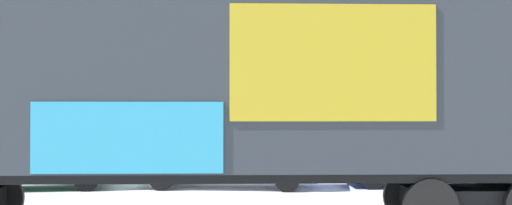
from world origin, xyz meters
TOP-DOWN VIEW (x-y plane):
  - freight_car at (1.07, -0.00)m, footprint 14.74×3.34m
  - flagpole at (-4.53, 12.10)m, footprint 1.50×0.18m
  - hillside at (-0.09, 62.16)m, footprint 154.34×32.51m
  - parked_car_green at (-3.41, 6.57)m, footprint 4.35×2.23m
  - parked_car_white at (1.66, 6.47)m, footprint 5.03×2.60m
  - parked_car_blue at (7.00, 6.52)m, footprint 4.59×1.99m

SIDE VIEW (x-z plane):
  - parked_car_blue at x=7.00m, z-range 0.04..1.54m
  - parked_car_white at x=1.66m, z-range 0.00..1.66m
  - parked_car_green at x=-3.41m, z-range 0.01..1.74m
  - freight_car at x=1.07m, z-range 0.32..4.93m
  - flagpole at x=-4.53m, z-range 1.22..10.09m
  - hillside at x=-0.09m, z-range -2.26..14.75m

